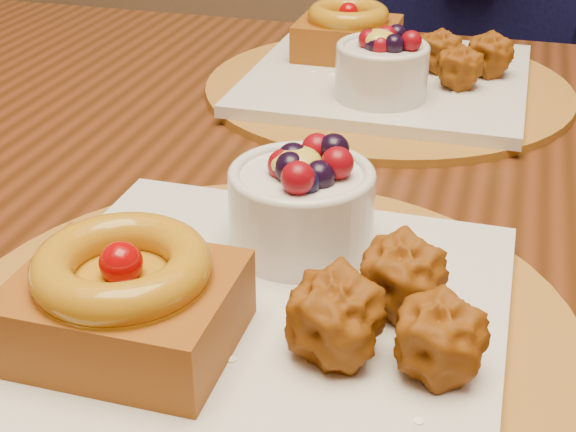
# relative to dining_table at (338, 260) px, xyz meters

# --- Properties ---
(dining_table) EXTENTS (1.60, 0.90, 0.76)m
(dining_table) POSITION_rel_dining_table_xyz_m (0.00, 0.00, 0.00)
(dining_table) COLOR #361A09
(dining_table) RESTS_ON ground
(place_setting_near) EXTENTS (0.38, 0.38, 0.09)m
(place_setting_near) POSITION_rel_dining_table_xyz_m (-0.00, -0.21, 0.10)
(place_setting_near) COLOR brown
(place_setting_near) RESTS_ON dining_table
(place_setting_far) EXTENTS (0.38, 0.38, 0.09)m
(place_setting_far) POSITION_rel_dining_table_xyz_m (-0.00, 0.22, 0.10)
(place_setting_far) COLOR brown
(place_setting_far) RESTS_ON dining_table
(chair_far) EXTENTS (0.52, 0.52, 0.97)m
(chair_far) POSITION_rel_dining_table_xyz_m (0.11, 0.72, -0.14)
(chair_far) COLOR black
(chair_far) RESTS_ON ground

